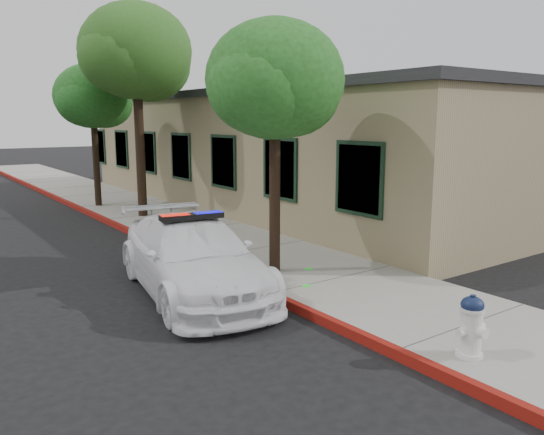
{
  "coord_description": "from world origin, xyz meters",
  "views": [
    {
      "loc": [
        -5.37,
        -7.61,
        3.26
      ],
      "look_at": [
        1.28,
        1.72,
        1.16
      ],
      "focal_mm": 35.38,
      "sensor_mm": 36.0,
      "label": 1
    }
  ],
  "objects_px": {
    "street_tree_mid": "(136,56)",
    "street_tree_far": "(94,99)",
    "police_car": "(193,256)",
    "clapboard_building": "(277,150)",
    "fire_hydrant": "(471,326)",
    "street_tree_near": "(275,85)"
  },
  "relations": [
    {
      "from": "street_tree_mid",
      "to": "police_car",
      "type": "bearing_deg",
      "value": -105.5
    },
    {
      "from": "street_tree_mid",
      "to": "street_tree_far",
      "type": "height_order",
      "value": "street_tree_mid"
    },
    {
      "from": "street_tree_mid",
      "to": "street_tree_far",
      "type": "bearing_deg",
      "value": 99.59
    },
    {
      "from": "clapboard_building",
      "to": "street_tree_near",
      "type": "bearing_deg",
      "value": -126.13
    },
    {
      "from": "clapboard_building",
      "to": "street_tree_mid",
      "type": "distance_m",
      "value": 6.24
    },
    {
      "from": "street_tree_near",
      "to": "fire_hydrant",
      "type": "bearing_deg",
      "value": -93.49
    },
    {
      "from": "police_car",
      "to": "street_tree_far",
      "type": "relative_size",
      "value": 1.02
    },
    {
      "from": "police_car",
      "to": "fire_hydrant",
      "type": "height_order",
      "value": "police_car"
    },
    {
      "from": "police_car",
      "to": "street_tree_mid",
      "type": "distance_m",
      "value": 9.24
    },
    {
      "from": "clapboard_building",
      "to": "street_tree_far",
      "type": "bearing_deg",
      "value": 153.8
    },
    {
      "from": "police_car",
      "to": "street_tree_near",
      "type": "bearing_deg",
      "value": 6.77
    },
    {
      "from": "clapboard_building",
      "to": "street_tree_far",
      "type": "distance_m",
      "value": 6.85
    },
    {
      "from": "street_tree_far",
      "to": "street_tree_mid",
      "type": "bearing_deg",
      "value": -80.41
    },
    {
      "from": "fire_hydrant",
      "to": "street_tree_near",
      "type": "bearing_deg",
      "value": 92.07
    },
    {
      "from": "fire_hydrant",
      "to": "street_tree_near",
      "type": "xyz_separation_m",
      "value": [
        0.29,
        4.83,
        3.34
      ]
    },
    {
      "from": "fire_hydrant",
      "to": "street_tree_far",
      "type": "relative_size",
      "value": 0.17
    },
    {
      "from": "street_tree_near",
      "to": "street_tree_far",
      "type": "distance_m",
      "value": 10.78
    },
    {
      "from": "clapboard_building",
      "to": "street_tree_mid",
      "type": "relative_size",
      "value": 3.12
    },
    {
      "from": "fire_hydrant",
      "to": "street_tree_near",
      "type": "relative_size",
      "value": 0.17
    },
    {
      "from": "fire_hydrant",
      "to": "street_tree_far",
      "type": "distance_m",
      "value": 15.97
    },
    {
      "from": "street_tree_far",
      "to": "clapboard_building",
      "type": "bearing_deg",
      "value": -26.2
    },
    {
      "from": "street_tree_near",
      "to": "street_tree_far",
      "type": "bearing_deg",
      "value": 90.98
    }
  ]
}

